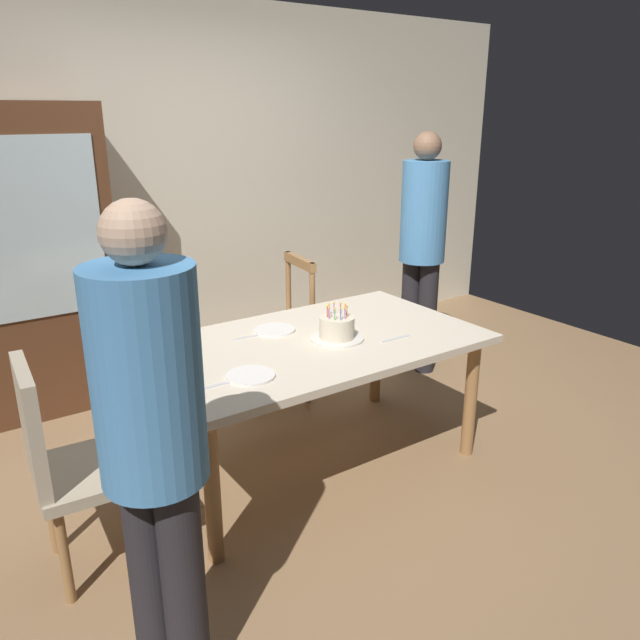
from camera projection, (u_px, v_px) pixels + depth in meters
The scene contains 14 objects.
ground at pixel (313, 462), 3.42m from camera, with size 6.40×6.40×0.00m, color #93704C.
back_wall at pixel (169, 191), 4.44m from camera, with size 6.40×0.10×2.60m, color beige.
dining_table at pixel (312, 354), 3.21m from camera, with size 1.75×1.02×0.72m.
birthday_cake at pixel (337, 329), 3.18m from camera, with size 0.28×0.28×0.19m.
plate_near_celebrant at pixel (251, 376), 2.75m from camera, with size 0.22×0.22×0.01m, color white.
plate_far_side at pixel (275, 330), 3.31m from camera, with size 0.22×0.22×0.01m, color white.
fork_near_celebrant at pixel (218, 385), 2.66m from camera, with size 0.18×0.02×0.01m, color silver.
fork_far_side at pixel (249, 337), 3.22m from camera, with size 0.18×0.02×0.01m, color silver.
fork_near_guest at pixel (396, 339), 3.20m from camera, with size 0.18×0.02×0.01m, color silver.
chair_spindle_back at pixel (277, 333), 4.06m from camera, with size 0.49×0.49×0.95m.
chair_upholstered at pixel (68, 459), 2.46m from camera, with size 0.47×0.47×0.95m.
person_celebrant at pixel (153, 436), 1.83m from camera, with size 0.32×0.32×1.63m.
person_guest at pixel (422, 240), 4.35m from camera, with size 0.32×0.32×1.72m.
china_cabinet at pixel (17, 266), 3.73m from camera, with size 1.10×0.45×1.90m.
Camera 1 is at (-1.65, -2.48, 1.85)m, focal length 34.66 mm.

